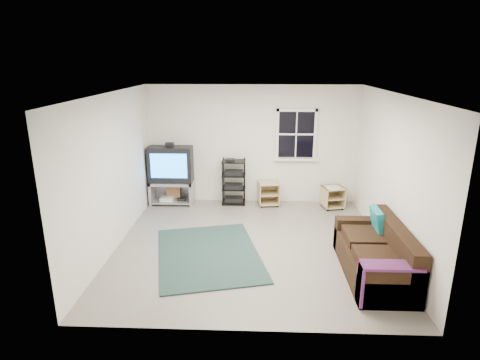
{
  "coord_description": "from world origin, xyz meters",
  "views": [
    {
      "loc": [
        0.08,
        -6.36,
        3.12
      ],
      "look_at": [
        -0.19,
        0.4,
        1.07
      ],
      "focal_mm": 30.0,
      "sensor_mm": 36.0,
      "label": 1
    }
  ],
  "objects_px": {
    "tv_unit": "(171,171)",
    "side_table_left": "(268,192)",
    "av_rack": "(234,185)",
    "sofa": "(376,256)",
    "side_table_right": "(332,195)"
  },
  "relations": [
    {
      "from": "av_rack",
      "to": "sofa",
      "type": "distance_m",
      "value": 3.78
    },
    {
      "from": "side_table_left",
      "to": "sofa",
      "type": "distance_m",
      "value": 3.36
    },
    {
      "from": "tv_unit",
      "to": "av_rack",
      "type": "bearing_deg",
      "value": 2.23
    },
    {
      "from": "av_rack",
      "to": "sofa",
      "type": "height_order",
      "value": "av_rack"
    },
    {
      "from": "side_table_left",
      "to": "side_table_right",
      "type": "xyz_separation_m",
      "value": [
        1.39,
        -0.15,
        -0.0
      ]
    },
    {
      "from": "av_rack",
      "to": "sofa",
      "type": "bearing_deg",
      "value": -52.59
    },
    {
      "from": "side_table_left",
      "to": "side_table_right",
      "type": "bearing_deg",
      "value": -6.27
    },
    {
      "from": "sofa",
      "to": "side_table_right",
      "type": "bearing_deg",
      "value": 92.91
    },
    {
      "from": "tv_unit",
      "to": "side_table_left",
      "type": "relative_size",
      "value": 2.68
    },
    {
      "from": "av_rack",
      "to": "side_table_right",
      "type": "xyz_separation_m",
      "value": [
        2.15,
        -0.16,
        -0.17
      ]
    },
    {
      "from": "tv_unit",
      "to": "side_table_left",
      "type": "bearing_deg",
      "value": 1.29
    },
    {
      "from": "tv_unit",
      "to": "side_table_left",
      "type": "height_order",
      "value": "tv_unit"
    },
    {
      "from": "tv_unit",
      "to": "av_rack",
      "type": "distance_m",
      "value": 1.41
    },
    {
      "from": "av_rack",
      "to": "side_table_right",
      "type": "height_order",
      "value": "av_rack"
    },
    {
      "from": "side_table_left",
      "to": "side_table_right",
      "type": "distance_m",
      "value": 1.39
    }
  ]
}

